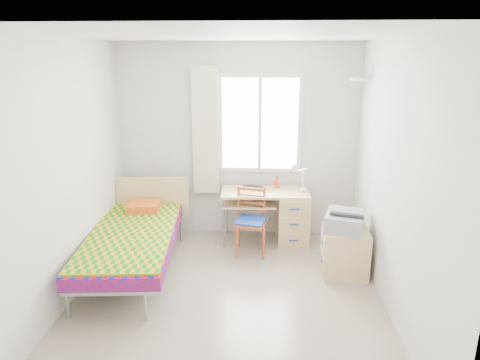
# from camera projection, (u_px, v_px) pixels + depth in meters

# --- Properties ---
(floor) EXTENTS (3.50, 3.50, 0.00)m
(floor) POSITION_uv_depth(u_px,v_px,m) (227.00, 298.00, 4.46)
(floor) COLOR #BCAD93
(floor) RESTS_ON ground
(ceiling) EXTENTS (3.50, 3.50, 0.00)m
(ceiling) POSITION_uv_depth(u_px,v_px,m) (225.00, 35.00, 3.71)
(ceiling) COLOR white
(ceiling) RESTS_ON wall_back
(wall_back) EXTENTS (3.20, 0.00, 3.20)m
(wall_back) POSITION_uv_depth(u_px,v_px,m) (237.00, 142.00, 5.76)
(wall_back) COLOR silver
(wall_back) RESTS_ON ground
(wall_left) EXTENTS (0.00, 3.50, 3.50)m
(wall_left) POSITION_uv_depth(u_px,v_px,m) (63.00, 176.00, 4.17)
(wall_left) COLOR silver
(wall_left) RESTS_ON ground
(wall_right) EXTENTS (0.00, 3.50, 3.50)m
(wall_right) POSITION_uv_depth(u_px,v_px,m) (396.00, 181.00, 4.00)
(wall_right) COLOR silver
(wall_right) RESTS_ON ground
(window) EXTENTS (1.10, 0.04, 1.30)m
(window) POSITION_uv_depth(u_px,v_px,m) (260.00, 124.00, 5.65)
(window) COLOR white
(window) RESTS_ON wall_back
(curtain) EXTENTS (0.35, 0.05, 1.70)m
(curtain) POSITION_uv_depth(u_px,v_px,m) (206.00, 132.00, 5.67)
(curtain) COLOR beige
(curtain) RESTS_ON wall_back
(floating_shelf) EXTENTS (0.20, 0.32, 0.03)m
(floating_shelf) POSITION_uv_depth(u_px,v_px,m) (360.00, 79.00, 5.10)
(floating_shelf) COLOR white
(floating_shelf) RESTS_ON wall_right
(bed) EXTENTS (1.11, 2.09, 0.87)m
(bed) POSITION_uv_depth(u_px,v_px,m) (134.00, 237.00, 4.92)
(bed) COLOR #95999D
(bed) RESTS_ON floor
(desk) EXTENTS (1.16, 0.56, 0.71)m
(desk) POSITION_uv_depth(u_px,v_px,m) (287.00, 215.00, 5.68)
(desk) COLOR tan
(desk) RESTS_ON floor
(chair) EXTENTS (0.44, 0.44, 0.85)m
(chair) POSITION_uv_depth(u_px,v_px,m) (252.00, 216.00, 5.38)
(chair) COLOR #AD5121
(chair) RESTS_ON floor
(cabinet) EXTENTS (0.52, 0.46, 0.54)m
(cabinet) POSITION_uv_depth(u_px,v_px,m) (345.00, 252.00, 4.88)
(cabinet) COLOR tan
(cabinet) RESTS_ON floor
(printer) EXTENTS (0.52, 0.56, 0.20)m
(printer) POSITION_uv_depth(u_px,v_px,m) (344.00, 221.00, 4.79)
(printer) COLOR #9A9CA2
(printer) RESTS_ON cabinet
(laptop) EXTENTS (0.33, 0.24, 0.02)m
(laptop) POSITION_uv_depth(u_px,v_px,m) (253.00, 188.00, 5.68)
(laptop) COLOR black
(laptop) RESTS_ON desk
(pen_cup) EXTENTS (0.08, 0.08, 0.10)m
(pen_cup) POSITION_uv_depth(u_px,v_px,m) (277.00, 184.00, 5.74)
(pen_cup) COLOR #D85718
(pen_cup) RESTS_ON desk
(task_lamp) EXTENTS (0.23, 0.32, 0.41)m
(task_lamp) POSITION_uv_depth(u_px,v_px,m) (299.00, 175.00, 5.42)
(task_lamp) COLOR white
(task_lamp) RESTS_ON desk
(book) EXTENTS (0.19, 0.24, 0.02)m
(book) POSITION_uv_depth(u_px,v_px,m) (253.00, 200.00, 5.65)
(book) COLOR gray
(book) RESTS_ON desk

